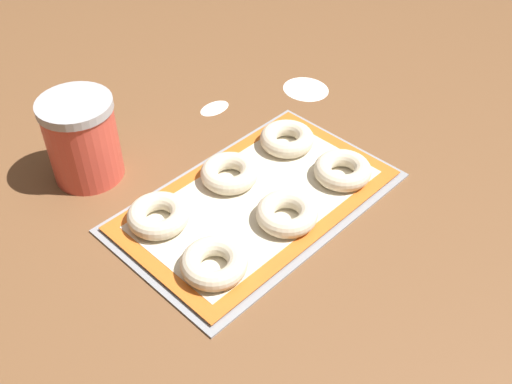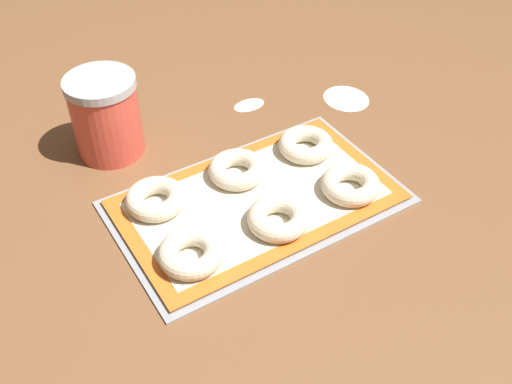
{
  "view_description": "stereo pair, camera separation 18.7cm",
  "coord_description": "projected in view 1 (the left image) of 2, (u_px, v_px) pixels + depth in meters",
  "views": [
    {
      "loc": [
        -0.56,
        -0.56,
        0.73
      ],
      "look_at": [
        -0.0,
        -0.02,
        0.03
      ],
      "focal_mm": 42.0,
      "sensor_mm": 36.0,
      "label": 1
    },
    {
      "loc": [
        -0.41,
        -0.68,
        0.73
      ],
      "look_at": [
        -0.0,
        -0.02,
        0.03
      ],
      "focal_mm": 42.0,
      "sensor_mm": 36.0,
      "label": 2
    }
  ],
  "objects": [
    {
      "name": "ground_plane",
      "position": [
        250.0,
        198.0,
        1.07
      ],
      "size": [
        2.8,
        2.8,
        0.0
      ],
      "primitive_type": "plane",
      "color": "brown"
    },
    {
      "name": "baking_tray",
      "position": [
        256.0,
        202.0,
        1.06
      ],
      "size": [
        0.5,
        0.3,
        0.01
      ],
      "color": "#93969B",
      "rests_on": "ground_plane"
    },
    {
      "name": "baking_mat",
      "position": [
        256.0,
        200.0,
        1.06
      ],
      "size": [
        0.48,
        0.28,
        0.0
      ],
      "color": "orange",
      "rests_on": "baking_tray"
    },
    {
      "name": "bagel_front_left",
      "position": [
        214.0,
        263.0,
        0.92
      ],
      "size": [
        0.11,
        0.11,
        0.03
      ],
      "color": "beige",
      "rests_on": "baking_mat"
    },
    {
      "name": "bagel_front_center",
      "position": [
        287.0,
        214.0,
        1.0
      ],
      "size": [
        0.11,
        0.11,
        0.03
      ],
      "color": "beige",
      "rests_on": "baking_mat"
    },
    {
      "name": "bagel_front_right",
      "position": [
        342.0,
        170.0,
        1.09
      ],
      "size": [
        0.11,
        0.11,
        0.03
      ],
      "color": "beige",
      "rests_on": "baking_mat"
    },
    {
      "name": "bagel_back_left",
      "position": [
        158.0,
        215.0,
        1.0
      ],
      "size": [
        0.11,
        0.11,
        0.03
      ],
      "color": "beige",
      "rests_on": "baking_mat"
    },
    {
      "name": "bagel_back_center",
      "position": [
        230.0,
        173.0,
        1.08
      ],
      "size": [
        0.11,
        0.11,
        0.03
      ],
      "color": "beige",
      "rests_on": "baking_mat"
    },
    {
      "name": "bagel_back_right",
      "position": [
        287.0,
        139.0,
        1.16
      ],
      "size": [
        0.11,
        0.11,
        0.03
      ],
      "color": "beige",
      "rests_on": "baking_mat"
    },
    {
      "name": "flour_canister",
      "position": [
        82.0,
        139.0,
        1.07
      ],
      "size": [
        0.13,
        0.13,
        0.16
      ],
      "color": "#DB4C3D",
      "rests_on": "ground_plane"
    },
    {
      "name": "flour_patch_near",
      "position": [
        214.0,
        108.0,
        1.28
      ],
      "size": [
        0.07,
        0.04,
        0.0
      ],
      "color": "white",
      "rests_on": "ground_plane"
    },
    {
      "name": "flour_patch_far",
      "position": [
        306.0,
        89.0,
        1.34
      ],
      "size": [
        0.1,
        0.11,
        0.0
      ],
      "color": "white",
      "rests_on": "ground_plane"
    }
  ]
}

